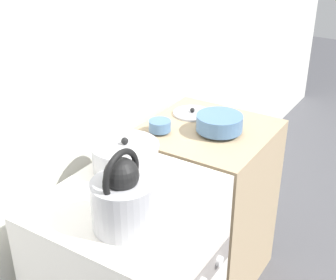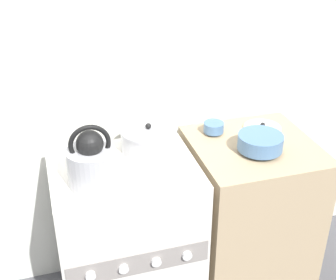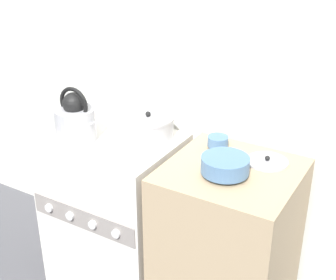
# 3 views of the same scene
# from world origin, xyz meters

# --- Properties ---
(wall_back) EXTENTS (7.00, 0.06, 2.50)m
(wall_back) POSITION_xyz_m (0.00, 0.65, 1.25)
(wall_back) COLOR silver
(wall_back) RESTS_ON ground_plane
(counter) EXTENTS (0.59, 0.58, 0.86)m
(counter) POSITION_xyz_m (0.65, 0.29, 0.43)
(counter) COLOR tan
(counter) RESTS_ON ground_plane
(kettle) EXTENTS (0.25, 0.20, 0.28)m
(kettle) POSITION_xyz_m (-0.15, 0.17, 0.98)
(kettle) COLOR #B2B2B7
(kettle) RESTS_ON stove
(cooking_pot) EXTENTS (0.26, 0.26, 0.14)m
(cooking_pot) POSITION_xyz_m (0.15, 0.38, 0.93)
(cooking_pot) COLOR #B2B2B7
(cooking_pot) RESTS_ON stove
(enamel_bowl) EXTENTS (0.21, 0.21, 0.09)m
(enamel_bowl) POSITION_xyz_m (0.64, 0.22, 0.91)
(enamel_bowl) COLOR #4C729E
(enamel_bowl) RESTS_ON counter
(small_ceramic_bowl) EXTENTS (0.10, 0.10, 0.06)m
(small_ceramic_bowl) POSITION_xyz_m (0.50, 0.46, 0.90)
(small_ceramic_bowl) COLOR #4C729E
(small_ceramic_bowl) RESTS_ON counter
(loose_pot_lid) EXTENTS (0.19, 0.19, 0.03)m
(loose_pot_lid) POSITION_xyz_m (0.76, 0.43, 0.87)
(loose_pot_lid) COLOR #B2B2B7
(loose_pot_lid) RESTS_ON counter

